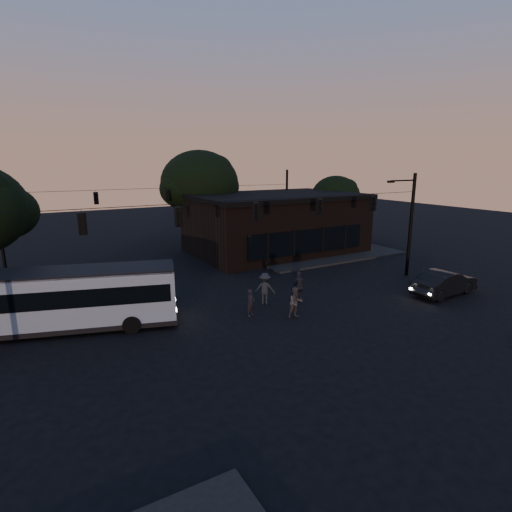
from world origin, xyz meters
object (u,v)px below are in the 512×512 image
bus (63,297)px  pedestrian_b (296,303)px  building (275,223)px  pedestrian_a (251,303)px  pedestrian_d (265,289)px  car (445,283)px  pedestrian_c (299,287)px

bus → pedestrian_b: 11.85m
building → pedestrian_a: bearing=-127.2°
pedestrian_b → pedestrian_d: pedestrian_d is taller
car → pedestrian_b: 10.55m
pedestrian_b → pedestrian_a: bearing=151.7°
bus → pedestrian_b: (10.95, -4.44, -0.88)m
bus → car: size_ratio=2.31×
pedestrian_b → pedestrian_c: 2.47m
bus → pedestrian_d: size_ratio=5.89×
building → pedestrian_c: size_ratio=8.00×
pedestrian_b → bus: bearing=164.4°
car → pedestrian_a: size_ratio=3.16×
pedestrian_c → pedestrian_d: 2.07m
building → pedestrian_b: 16.82m
car → pedestrian_d: (-10.76, 4.26, 0.15)m
building → pedestrian_a: 16.75m
pedestrian_b → pedestrian_c: size_ratio=0.88×
pedestrian_c → bus: bearing=-16.1°
building → pedestrian_c: 14.41m
car → pedestrian_b: (-10.43, 1.59, 0.05)m
building → pedestrian_a: (-10.06, -13.25, -1.94)m
bus → pedestrian_b: size_ratio=6.58×
pedestrian_b → pedestrian_c: (1.58, 1.89, 0.11)m
car → pedestrian_c: 9.50m
building → car: 16.52m
building → pedestrian_b: size_ratio=9.05×
pedestrian_c → pedestrian_a: bearing=3.3°
bus → pedestrian_b: bearing=-5.1°
car → bus: bearing=71.6°
building → bus: 21.60m
pedestrian_d → bus: bearing=27.2°
pedestrian_d → pedestrian_a: bearing=74.2°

